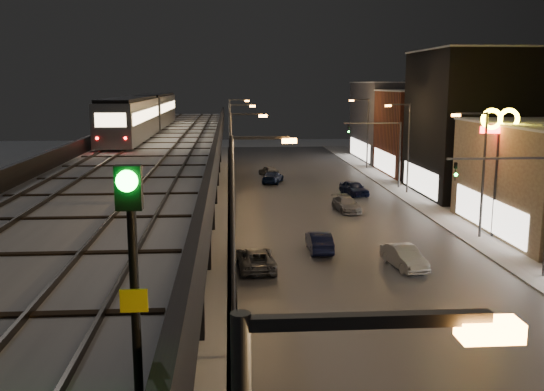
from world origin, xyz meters
name	(u,v)px	position (x,y,z in m)	size (l,w,h in m)	color
road_surface	(338,227)	(7.50, 35.00, 0.03)	(17.00, 120.00, 0.06)	#46474D
sidewalk_right	(465,225)	(17.50, 35.00, 0.07)	(4.00, 120.00, 0.14)	#9FA1A8
under_viaduct_pavement	(161,230)	(-6.00, 35.00, 0.03)	(11.00, 120.00, 0.06)	#9FA1A8
elevated_viaduct	(153,162)	(-6.00, 31.84, 5.62)	(9.00, 100.00, 6.30)	black
viaduct_trackbed	(153,151)	(-6.01, 31.97, 6.39)	(8.40, 100.00, 0.32)	#B2B7C1
viaduct_parapet_streetside	(217,143)	(-1.65, 32.00, 6.85)	(0.30, 100.00, 1.10)	black
viaduct_parapet_far	(89,144)	(-10.35, 32.00, 6.85)	(0.30, 100.00, 1.10)	black
building_d	(483,123)	(23.99, 48.00, 7.08)	(12.20, 13.20, 14.16)	black
building_e	(434,133)	(23.99, 62.00, 5.08)	(12.20, 12.20, 10.16)	#5B2A18
building_f	(402,121)	(23.99, 76.00, 5.58)	(12.20, 16.20, 11.16)	#403F47
streetlight_left_1	(240,232)	(-0.43, 13.00, 5.24)	(2.57, 0.28, 9.00)	#38383A
streetlight_left_2	(235,168)	(-0.43, 31.00, 5.24)	(2.57, 0.28, 9.00)	#38383A
streetlight_right_2	(480,166)	(16.73, 31.00, 5.24)	(2.56, 0.28, 9.00)	#38383A
streetlight_left_3	(233,143)	(-0.43, 49.00, 5.24)	(2.57, 0.28, 9.00)	#38383A
streetlight_right_3	(406,142)	(16.73, 49.00, 5.24)	(2.56, 0.28, 9.00)	#38383A
streetlight_left_4	(232,129)	(-0.43, 67.00, 5.24)	(2.57, 0.28, 9.00)	#38383A
streetlight_right_4	(366,129)	(16.73, 67.00, 5.24)	(2.56, 0.28, 9.00)	#38383A
traffic_light_rig_a	(530,201)	(15.84, 22.00, 4.50)	(6.10, 0.34, 7.00)	#38383A
traffic_light_rig_b	(389,146)	(15.84, 52.00, 4.50)	(6.10, 0.34, 7.00)	#38383A
subway_train	(145,113)	(-8.50, 46.93, 8.23)	(2.72, 33.17, 3.24)	gray
rail_signal	(131,235)	(-2.10, -1.95, 8.94)	(0.38, 0.44, 3.26)	black
car_near_white	(319,242)	(5.03, 28.30, 0.67)	(1.41, 4.04, 1.33)	#111637
car_mid_silver	(256,259)	(0.70, 24.70, 0.65)	(2.14, 4.65, 1.29)	#48494D
car_mid_dark	(273,178)	(3.98, 56.33, 0.64)	(1.79, 4.40, 1.28)	#0B1638
car_far_white	(269,171)	(3.88, 61.40, 0.64)	(1.51, 3.75, 1.28)	gray
car_onc_silver	(404,258)	(9.56, 24.30, 0.67)	(1.42, 4.06, 1.34)	#A3A3A3
car_onc_white	(346,205)	(9.22, 40.70, 0.61)	(1.71, 4.22, 1.22)	slate
car_onc_red	(354,189)	(11.43, 48.16, 0.72)	(1.71, 4.24, 1.45)	black
sign_mcdonalds	(499,135)	(18.00, 31.10, 7.41)	(2.75, 0.44, 9.25)	#38383A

